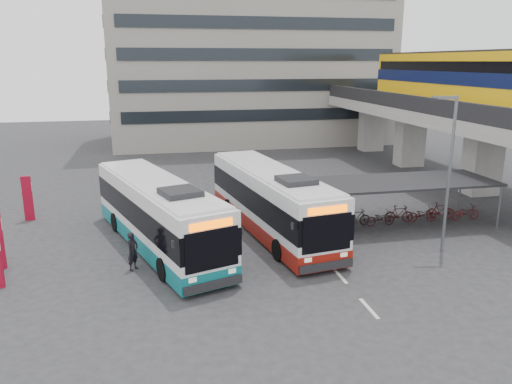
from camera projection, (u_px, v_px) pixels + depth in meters
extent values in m
plane|color=#28282B|center=(268.00, 255.00, 23.83)|extent=(120.00, 120.00, 0.00)
cube|color=gray|center=(482.00, 161.00, 34.19)|extent=(2.20, 1.60, 4.60)
cube|color=gray|center=(410.00, 140.00, 43.66)|extent=(2.20, 1.60, 4.60)
cube|color=gray|center=(371.00, 128.00, 51.23)|extent=(2.20, 1.60, 4.60)
cube|color=gray|center=(453.00, 115.00, 37.28)|extent=(8.00, 32.00, 0.90)
cube|color=black|center=(408.00, 102.00, 36.28)|extent=(0.35, 32.00, 1.10)
cube|color=black|center=(499.00, 101.00, 37.77)|extent=(0.35, 32.00, 1.10)
cube|color=#EDAE0D|center=(456.00, 80.00, 36.67)|extent=(2.90, 20.00, 3.90)
cube|color=#0A123A|center=(456.00, 77.00, 36.62)|extent=(2.98, 20.02, 0.90)
cube|color=black|center=(457.00, 66.00, 36.42)|extent=(2.96, 19.20, 0.70)
cube|color=black|center=(459.00, 53.00, 36.18)|extent=(2.70, 19.60, 0.25)
cylinder|color=#595B60|center=(311.00, 200.00, 28.81)|extent=(0.12, 0.12, 2.40)
cylinder|color=#595B60|center=(460.00, 191.00, 30.71)|extent=(0.12, 0.12, 2.40)
cylinder|color=#595B60|center=(333.00, 218.00, 25.40)|extent=(0.12, 0.12, 2.40)
cylinder|color=#595B60|center=(499.00, 208.00, 27.30)|extent=(0.12, 0.12, 2.40)
cube|color=black|center=(404.00, 181.00, 27.73)|extent=(10.00, 4.00, 0.12)
imported|color=black|center=(335.00, 221.00, 27.45)|extent=(1.71, 0.60, 0.90)
imported|color=black|center=(358.00, 218.00, 27.70)|extent=(1.66, 0.47, 1.00)
imported|color=black|center=(380.00, 218.00, 27.98)|extent=(1.71, 0.60, 0.90)
imported|color=black|center=(402.00, 215.00, 28.23)|extent=(1.66, 0.47, 1.00)
imported|color=#350C0F|center=(423.00, 215.00, 28.51)|extent=(1.71, 0.60, 0.90)
imported|color=#3F0C0F|center=(444.00, 213.00, 28.76)|extent=(1.66, 0.47, 1.00)
imported|color=#490C0F|center=(465.00, 212.00, 29.04)|extent=(1.71, 0.60, 0.90)
cube|color=gray|center=(248.00, 29.00, 55.92)|extent=(30.00, 15.00, 25.00)
cube|color=beige|center=(369.00, 308.00, 18.65)|extent=(0.15, 1.60, 0.01)
cube|color=beige|center=(340.00, 276.00, 21.49)|extent=(0.15, 1.60, 0.01)
cube|color=beige|center=(317.00, 251.00, 24.33)|extent=(0.15, 1.60, 0.01)
cube|color=white|center=(271.00, 198.00, 26.70)|extent=(4.54, 12.61, 2.83)
cube|color=maroon|center=(271.00, 221.00, 27.03)|extent=(4.58, 12.66, 0.77)
cube|color=black|center=(271.00, 195.00, 26.67)|extent=(4.60, 12.64, 1.18)
cube|color=#FD5E00|center=(328.00, 210.00, 20.85)|extent=(1.83, 0.37, 0.31)
cube|color=black|center=(296.00, 180.00, 23.49)|extent=(1.81, 1.87, 0.29)
cylinder|color=black|center=(279.00, 250.00, 23.05)|extent=(0.47, 1.07, 1.03)
cylinder|color=black|center=(268.00, 203.00, 30.60)|extent=(0.47, 1.07, 1.03)
cube|color=white|center=(158.00, 211.00, 24.43)|extent=(6.37, 12.43, 2.80)
cube|color=#0B6369|center=(159.00, 236.00, 24.76)|extent=(6.42, 12.48, 0.76)
cube|color=black|center=(158.00, 208.00, 24.40)|extent=(6.43, 12.46, 1.17)
cube|color=#FD5E00|center=(211.00, 225.00, 19.07)|extent=(1.75, 0.66, 0.31)
cube|color=black|center=(180.00, 192.00, 21.47)|extent=(2.00, 2.04, 0.29)
cylinder|color=black|center=(164.00, 269.00, 20.91)|extent=(0.62, 1.06, 1.02)
cylinder|color=black|center=(159.00, 215.00, 28.23)|extent=(0.62, 1.06, 1.02)
imported|color=black|center=(133.00, 251.00, 21.92)|extent=(0.70, 0.76, 1.74)
cylinder|color=#595B60|center=(449.00, 176.00, 23.37)|extent=(0.15, 0.15, 7.47)
cube|color=#595B60|center=(445.00, 98.00, 22.42)|extent=(1.13, 0.33, 0.14)
cube|color=black|center=(433.00, 99.00, 22.42)|extent=(0.35, 0.22, 0.11)
cube|color=maroon|center=(28.00, 198.00, 28.68)|extent=(0.53, 0.20, 2.62)
cube|color=white|center=(26.00, 187.00, 28.51)|extent=(0.57, 0.08, 0.52)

